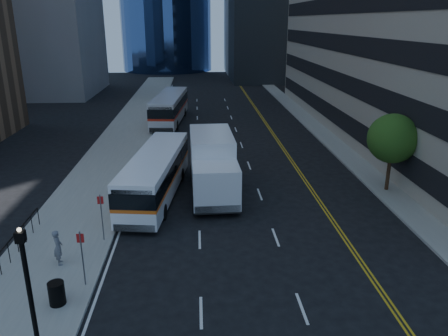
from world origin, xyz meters
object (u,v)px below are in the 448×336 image
(box_truck, at_px, (213,164))
(trash_can, at_px, (57,293))
(pedestrian, at_px, (58,247))
(bus_front, at_px, (156,174))
(street_tree, at_px, (393,139))
(bus_rear, at_px, (170,107))
(lamp_post, at_px, (29,287))

(box_truck, distance_m, trash_can, 13.51)
(box_truck, relative_size, pedestrian, 4.75)
(box_truck, xyz_separation_m, trash_can, (-6.60, -11.70, -1.38))
(pedestrian, bearing_deg, bus_front, -45.51)
(street_tree, relative_size, bus_rear, 0.42)
(street_tree, distance_m, bus_rear, 26.93)
(street_tree, distance_m, lamp_post, 22.82)
(street_tree, height_order, lamp_post, street_tree)
(lamp_post, distance_m, trash_can, 3.43)
(bus_rear, distance_m, trash_can, 33.33)
(bus_rear, height_order, box_truck, box_truck)
(trash_can, height_order, pedestrian, pedestrian)
(trash_can, xyz_separation_m, pedestrian, (-0.81, 3.07, 0.37))
(lamp_post, height_order, box_truck, lamp_post)
(pedestrian, bearing_deg, bus_rear, -27.41)
(street_tree, bearing_deg, box_truck, 177.99)
(bus_front, xyz_separation_m, pedestrian, (-3.78, -8.24, -0.59))
(bus_front, relative_size, box_truck, 1.43)
(lamp_post, bearing_deg, trash_can, 93.60)
(street_tree, height_order, trash_can, street_tree)
(lamp_post, xyz_separation_m, trash_can, (-0.17, 2.71, -2.09))
(bus_front, bearing_deg, bus_rear, 98.23)
(lamp_post, bearing_deg, bus_rear, 86.06)
(bus_front, distance_m, bus_rear, 21.90)
(trash_can, distance_m, pedestrian, 3.20)
(trash_can, bearing_deg, pedestrian, 104.69)
(box_truck, height_order, pedestrian, box_truck)
(bus_front, height_order, bus_rear, bus_rear)
(bus_front, distance_m, box_truck, 3.68)
(street_tree, height_order, bus_front, street_tree)
(street_tree, relative_size, pedestrian, 3.01)
(box_truck, bearing_deg, trash_can, -121.20)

